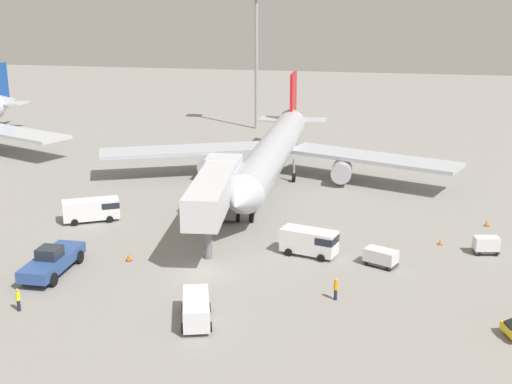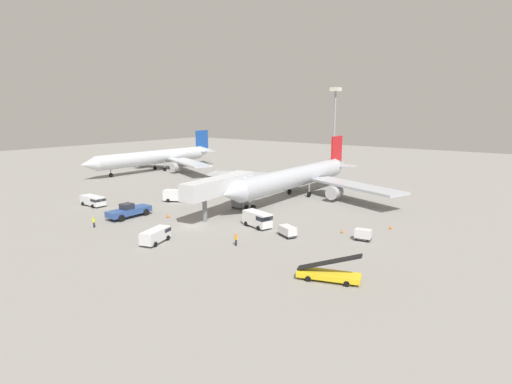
{
  "view_description": "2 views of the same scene",
  "coord_description": "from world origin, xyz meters",
  "px_view_note": "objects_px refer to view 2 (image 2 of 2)",
  "views": [
    {
      "loc": [
        14.44,
        -49.86,
        22.14
      ],
      "look_at": [
        0.7,
        18.42,
        1.68
      ],
      "focal_mm": 47.73,
      "sensor_mm": 36.0,
      "label": 1
    },
    {
      "loc": [
        44.06,
        -42.03,
        17.23
      ],
      "look_at": [
        -1.27,
        17.55,
        2.37
      ],
      "focal_mm": 29.03,
      "sensor_mm": 36.0,
      "label": 2
    }
  ],
  "objects_px": {
    "safety_cone_alpha": "(168,215)",
    "safety_cone_charlie": "(342,231)",
    "safety_cone_bravo": "(391,227)",
    "pushback_tug": "(129,211)",
    "airplane_background": "(158,157)",
    "belt_loader_truck": "(329,273)",
    "service_van_mid_right": "(93,200)",
    "service_van_far_right": "(179,195)",
    "apron_light_mast": "(335,113)",
    "jet_bridge": "(223,187)",
    "baggage_cart_rear_right": "(363,234)",
    "service_van_near_right": "(258,219)",
    "service_van_mid_center": "(156,235)",
    "baggage_cart_far_left": "(288,231)",
    "ground_crew_worker_midground": "(236,239)",
    "airplane_at_gate": "(298,177)",
    "ground_crew_worker_foreground": "(94,222)"
  },
  "relations": [
    {
      "from": "safety_cone_bravo",
      "to": "pushback_tug",
      "type": "bearing_deg",
      "value": -152.0
    },
    {
      "from": "belt_loader_truck",
      "to": "service_van_mid_right",
      "type": "bearing_deg",
      "value": 175.08
    },
    {
      "from": "ground_crew_worker_foreground",
      "to": "baggage_cart_rear_right",
      "type": "bearing_deg",
      "value": 28.03
    },
    {
      "from": "service_van_near_right",
      "to": "apron_light_mast",
      "type": "height_order",
      "value": "apron_light_mast"
    },
    {
      "from": "belt_loader_truck",
      "to": "service_van_mid_right",
      "type": "relative_size",
      "value": 1.24
    },
    {
      "from": "pushback_tug",
      "to": "service_van_near_right",
      "type": "height_order",
      "value": "pushback_tug"
    },
    {
      "from": "pushback_tug",
      "to": "safety_cone_bravo",
      "type": "distance_m",
      "value": 41.18
    },
    {
      "from": "safety_cone_bravo",
      "to": "service_van_far_right",
      "type": "bearing_deg",
      "value": -170.93
    },
    {
      "from": "service_van_near_right",
      "to": "apron_light_mast",
      "type": "bearing_deg",
      "value": 106.04
    },
    {
      "from": "airplane_at_gate",
      "to": "safety_cone_charlie",
      "type": "xyz_separation_m",
      "value": [
        18.53,
        -18.14,
        -3.69
      ]
    },
    {
      "from": "service_van_far_right",
      "to": "ground_crew_worker_foreground",
      "type": "height_order",
      "value": "service_van_far_right"
    },
    {
      "from": "airplane_at_gate",
      "to": "service_van_far_right",
      "type": "relative_size",
      "value": 7.91
    },
    {
      "from": "airplane_background",
      "to": "pushback_tug",
      "type": "bearing_deg",
      "value": -44.71
    },
    {
      "from": "ground_crew_worker_foreground",
      "to": "safety_cone_bravo",
      "type": "xyz_separation_m",
      "value": [
        35.48,
        26.15,
        -0.61
      ]
    },
    {
      "from": "service_van_near_right",
      "to": "baggage_cart_rear_right",
      "type": "height_order",
      "value": "service_van_near_right"
    },
    {
      "from": "service_van_mid_center",
      "to": "baggage_cart_rear_right",
      "type": "bearing_deg",
      "value": 38.97
    },
    {
      "from": "service_van_mid_right",
      "to": "airplane_background",
      "type": "bearing_deg",
      "value": 125.36
    },
    {
      "from": "jet_bridge",
      "to": "baggage_cart_far_left",
      "type": "xyz_separation_m",
      "value": [
        15.21,
        -3.67,
        -3.98
      ]
    },
    {
      "from": "jet_bridge",
      "to": "service_van_far_right",
      "type": "relative_size",
      "value": 2.85
    },
    {
      "from": "jet_bridge",
      "to": "service_van_mid_center",
      "type": "bearing_deg",
      "value": -80.31
    },
    {
      "from": "service_van_far_right",
      "to": "apron_light_mast",
      "type": "bearing_deg",
      "value": 82.68
    },
    {
      "from": "service_van_mid_right",
      "to": "apron_light_mast",
      "type": "xyz_separation_m",
      "value": [
        16.3,
        62.99,
        15.29
      ]
    },
    {
      "from": "safety_cone_alpha",
      "to": "safety_cone_charlie",
      "type": "distance_m",
      "value": 28.05
    },
    {
      "from": "airplane_background",
      "to": "belt_loader_truck",
      "type": "bearing_deg",
      "value": -28.32
    },
    {
      "from": "service_van_mid_right",
      "to": "safety_cone_charlie",
      "type": "height_order",
      "value": "service_van_mid_right"
    },
    {
      "from": "service_van_near_right",
      "to": "service_van_mid_center",
      "type": "distance_m",
      "value": 15.32
    },
    {
      "from": "belt_loader_truck",
      "to": "airplane_background",
      "type": "distance_m",
      "value": 86.48
    },
    {
      "from": "jet_bridge",
      "to": "airplane_background",
      "type": "height_order",
      "value": "airplane_background"
    },
    {
      "from": "baggage_cart_rear_right",
      "to": "safety_cone_charlie",
      "type": "xyz_separation_m",
      "value": [
        -3.8,
        1.56,
        -0.58
      ]
    },
    {
      "from": "baggage_cart_rear_right",
      "to": "baggage_cart_far_left",
      "type": "xyz_separation_m",
      "value": [
        -9.03,
        -4.65,
        -0.04
      ]
    },
    {
      "from": "airplane_background",
      "to": "safety_cone_bravo",
      "type": "bearing_deg",
      "value": -13.93
    },
    {
      "from": "jet_bridge",
      "to": "service_van_mid_center",
      "type": "distance_m",
      "value": 17.01
    },
    {
      "from": "belt_loader_truck",
      "to": "safety_cone_bravo",
      "type": "height_order",
      "value": "belt_loader_truck"
    },
    {
      "from": "safety_cone_bravo",
      "to": "safety_cone_charlie",
      "type": "relative_size",
      "value": 1.12
    },
    {
      "from": "service_van_near_right",
      "to": "airplane_at_gate",
      "type": "bearing_deg",
      "value": 107.39
    },
    {
      "from": "pushback_tug",
      "to": "service_van_mid_right",
      "type": "bearing_deg",
      "value": 174.73
    },
    {
      "from": "jet_bridge",
      "to": "ground_crew_worker_midground",
      "type": "bearing_deg",
      "value": -42.35
    },
    {
      "from": "airplane_at_gate",
      "to": "baggage_cart_rear_right",
      "type": "xyz_separation_m",
      "value": [
        22.34,
        -19.7,
        -3.12
      ]
    },
    {
      "from": "ground_crew_worker_midground",
      "to": "apron_light_mast",
      "type": "bearing_deg",
      "value": 106.42
    },
    {
      "from": "jet_bridge",
      "to": "airplane_at_gate",
      "type": "bearing_deg",
      "value": 84.76
    },
    {
      "from": "belt_loader_truck",
      "to": "service_van_far_right",
      "type": "distance_m",
      "value": 43.47
    },
    {
      "from": "airplane_at_gate",
      "to": "ground_crew_worker_foreground",
      "type": "height_order",
      "value": "airplane_at_gate"
    },
    {
      "from": "service_van_far_right",
      "to": "baggage_cart_far_left",
      "type": "distance_m",
      "value": 29.39
    },
    {
      "from": "airplane_at_gate",
      "to": "safety_cone_bravo",
      "type": "bearing_deg",
      "value": -27.02
    },
    {
      "from": "ground_crew_worker_midground",
      "to": "airplane_background",
      "type": "relative_size",
      "value": 0.04
    },
    {
      "from": "jet_bridge",
      "to": "airplane_background",
      "type": "bearing_deg",
      "value": 151.06
    },
    {
      "from": "service_van_far_right",
      "to": "baggage_cart_rear_right",
      "type": "xyz_separation_m",
      "value": [
        37.74,
        -1.61,
        -0.41
      ]
    },
    {
      "from": "baggage_cart_rear_right",
      "to": "safety_cone_bravo",
      "type": "distance_m",
      "value": 7.88
    },
    {
      "from": "service_van_mid_right",
      "to": "safety_cone_alpha",
      "type": "xyz_separation_m",
      "value": [
        17.24,
        2.66,
        -0.7
      ]
    },
    {
      "from": "service_van_mid_center",
      "to": "baggage_cart_rear_right",
      "type": "relative_size",
      "value": 2.19
    }
  ]
}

